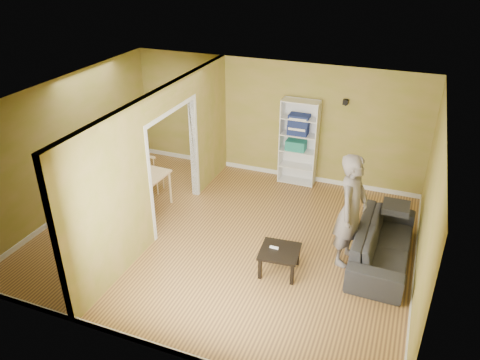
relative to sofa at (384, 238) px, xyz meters
name	(u,v)px	position (x,y,z in m)	size (l,w,h in m)	color
room_shell	(225,173)	(-2.70, -0.33, 0.88)	(6.50, 6.50, 6.50)	#B88740
partition	(162,162)	(-3.90, -0.33, 0.88)	(0.22, 5.50, 2.60)	tan
wall_speaker	(345,102)	(-1.20, 2.36, 1.48)	(0.10, 0.10, 0.10)	black
sofa	(384,238)	(0.00, 0.00, 0.00)	(0.95, 2.22, 0.84)	black
person	(352,201)	(-0.56, -0.23, 0.71)	(0.64, 0.82, 2.27)	slate
bookshelf	(299,142)	(-2.07, 2.27, 0.52)	(0.79, 0.35, 1.88)	white
paper_box_teal	(296,145)	(-2.13, 2.22, 0.45)	(0.42, 0.27, 0.21)	#1E8B76
paper_box_navy_b	(298,129)	(-2.10, 2.22, 0.82)	(0.42, 0.28, 0.22)	#19254A
paper_box_navy_c	(299,119)	(-2.09, 2.22, 1.04)	(0.43, 0.28, 0.22)	#162150
coffee_table	(280,254)	(-1.51, -0.93, -0.07)	(0.62, 0.62, 0.41)	black
game_controller	(274,247)	(-1.61, -0.91, 0.00)	(0.14, 0.04, 0.03)	white
dining_table	(136,176)	(-4.78, 0.08, 0.24)	(1.18, 0.79, 0.74)	#E6B585
chair_left	(108,177)	(-5.52, 0.15, 0.04)	(0.42, 0.42, 0.92)	tan
chair_near	(124,198)	(-4.71, -0.48, 0.05)	(0.43, 0.43, 0.94)	tan
chair_far	(154,172)	(-4.79, 0.73, 0.02)	(0.41, 0.41, 0.89)	tan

